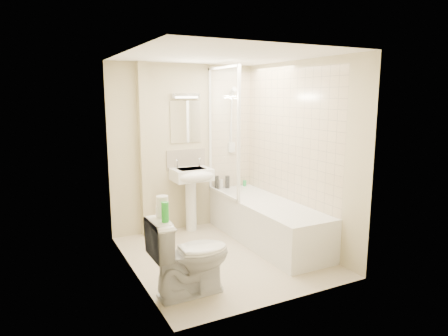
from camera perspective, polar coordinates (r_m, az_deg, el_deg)
name	(u,v)px	position (r m, az deg, el deg)	size (l,w,h in m)	color
floor	(223,256)	(5.06, -0.07, -12.44)	(2.50, 2.50, 0.00)	beige
wall_back	(185,148)	(5.85, -5.63, 2.86)	(2.20, 0.02, 2.40)	beige
wall_left	(131,168)	(4.34, -13.13, 0.00)	(0.02, 2.50, 2.40)	beige
wall_right	(298,154)	(5.30, 10.59, 1.95)	(0.02, 2.50, 2.40)	beige
ceiling	(223,56)	(4.68, -0.08, 15.76)	(2.20, 2.50, 0.02)	white
tile_back	(231,131)	(6.13, 0.94, 5.37)	(0.70, 0.01, 1.75)	beige
tile_right	(289,136)	(5.43, 9.28, 4.58)	(0.01, 2.10, 1.75)	beige
pipe_boxing	(144,151)	(5.60, -11.32, 2.37)	(0.12, 0.12, 2.40)	beige
splashback	(186,160)	(5.87, -5.43, 1.21)	(0.60, 0.01, 0.30)	beige
mirror	(186,122)	(5.81, -5.52, 6.57)	(0.46, 0.01, 0.60)	white
strip_light	(186,96)	(5.77, -5.50, 10.23)	(0.42, 0.07, 0.07)	silver
bathtub	(266,221)	(5.47, 6.04, -7.47)	(0.70, 2.10, 0.55)	white
shower_screen	(223,132)	(5.58, -0.12, 5.12)	(0.04, 0.92, 1.80)	white
shower_fixture	(232,123)	(6.08, 1.13, 6.47)	(0.10, 0.16, 0.99)	white
pedestal_sink	(192,182)	(5.72, -4.54, -1.96)	(0.55, 0.50, 1.06)	white
bottle_black_a	(217,183)	(6.05, -1.05, -2.11)	(0.06, 0.06, 0.20)	black
bottle_white_a	(221,184)	(6.09, -0.43, -2.31)	(0.06, 0.06, 0.15)	white
bottle_black_b	(227,182)	(6.13, 0.49, -2.00)	(0.07, 0.07, 0.19)	black
bottle_white_b	(239,182)	(6.23, 2.11, -1.98)	(0.06, 0.06, 0.16)	white
bottle_green	(245,183)	(6.29, 2.97, -2.18)	(0.05, 0.05, 0.09)	green
toilet	(190,255)	(4.04, -4.85, -12.29)	(0.80, 0.46, 0.81)	white
toilet_roll_lower	(162,211)	(3.89, -8.89, -6.11)	(0.11, 0.11, 0.11)	white
toilet_roll_upper	(162,201)	(3.84, -8.81, -4.69)	(0.11, 0.11, 0.10)	white
green_bottle	(165,212)	(3.72, -8.41, -6.25)	(0.07, 0.07, 0.19)	green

